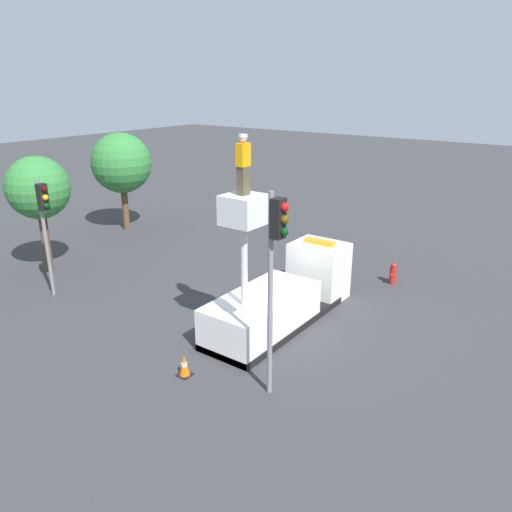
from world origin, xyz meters
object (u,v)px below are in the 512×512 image
object	(u,v)px
traffic_cone_rear	(184,366)
tree_left_bg	(38,189)
fire_hydrant	(393,274)
tree_right_bg	(121,163)
bucket_truck	(282,296)
worker	(243,165)
traffic_light_pole	(275,257)
traffic_light_across	(44,215)

from	to	relation	value
traffic_cone_rear	tree_left_bg	xyz separation A→B (m)	(2.53, 10.87, 3.46)
tree_left_bg	fire_hydrant	bearing A→B (deg)	-59.31
tree_right_bg	bucket_truck	bearing A→B (deg)	-107.82
bucket_truck	worker	distance (m)	5.37
traffic_light_pole	fire_hydrant	distance (m)	10.15
bucket_truck	worker	xyz separation A→B (m)	(-2.17, 0.00, 4.92)
traffic_light_pole	tree_left_bg	bearing A→B (deg)	82.69
traffic_cone_rear	tree_right_bg	size ratio (longest dim) A/B	0.12
traffic_light_pole	tree_left_bg	distance (m)	13.58
bucket_truck	traffic_light_across	size ratio (longest dim) A/B	1.46
traffic_light_pole	traffic_light_across	xyz separation A→B (m)	(0.29, 10.80, -0.67)
bucket_truck	fire_hydrant	xyz separation A→B (m)	(5.66, -1.90, -0.50)
traffic_cone_rear	tree_left_bg	size ratio (longest dim) A/B	0.13
traffic_light_across	traffic_light_pole	bearing A→B (deg)	-91.56
tree_left_bg	tree_right_bg	distance (m)	6.95
traffic_light_pole	traffic_cone_rear	size ratio (longest dim) A/B	8.37
traffic_light_across	traffic_cone_rear	xyz separation A→B (m)	(-1.09, -8.19, -3.01)
traffic_light_across	fire_hydrant	xyz separation A→B (m)	(9.21, -10.43, -2.88)
tree_right_bg	traffic_light_across	bearing A→B (deg)	-147.14
worker	fire_hydrant	bearing A→B (deg)	-13.66
traffic_light_across	tree_left_bg	size ratio (longest dim) A/B	0.91
bucket_truck	fire_hydrant	bearing A→B (deg)	-18.58
traffic_cone_rear	tree_left_bg	world-z (taller)	tree_left_bg
traffic_light_pole	bucket_truck	bearing A→B (deg)	30.66
bucket_truck	tree_left_bg	bearing A→B (deg)	100.68
traffic_cone_rear	tree_left_bg	bearing A→B (deg)	76.91
traffic_light_across	tree_left_bg	world-z (taller)	tree_left_bg
traffic_light_across	fire_hydrant	distance (m)	14.21
fire_hydrant	traffic_cone_rear	size ratio (longest dim) A/B	1.39
bucket_truck	tree_left_bg	size ratio (longest dim) A/B	1.33
traffic_cone_rear	bucket_truck	bearing A→B (deg)	-4.05
tree_right_bg	fire_hydrant	bearing A→B (deg)	-85.31
bucket_truck	tree_left_bg	world-z (taller)	tree_left_bg
traffic_light_across	traffic_cone_rear	size ratio (longest dim) A/B	6.94
worker	tree_left_bg	bearing A→B (deg)	89.69
bucket_truck	traffic_light_pole	size ratio (longest dim) A/B	1.21
fire_hydrant	traffic_cone_rear	xyz separation A→B (m)	(-10.30, 2.23, -0.14)
traffic_light_pole	fire_hydrant	size ratio (longest dim) A/B	6.04
worker	traffic_light_across	distance (m)	9.00
worker	traffic_light_pole	size ratio (longest dim) A/B	0.31
traffic_cone_rear	tree_left_bg	distance (m)	11.68
worker	traffic_light_pole	bearing A→B (deg)	-126.24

